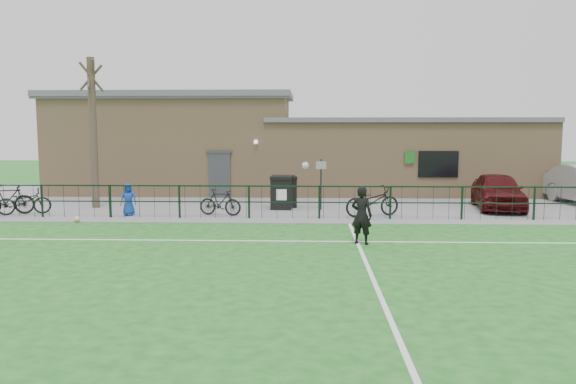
{
  "coord_description": "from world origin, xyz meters",
  "views": [
    {
      "loc": [
        0.62,
        -11.71,
        3.17
      ],
      "look_at": [
        0.0,
        5.0,
        1.3
      ],
      "focal_mm": 35.0,
      "sensor_mm": 36.0,
      "label": 1
    }
  ],
  "objects_px": {
    "bare_tree": "(93,134)",
    "bicycle_c": "(24,201)",
    "bicycle_b": "(7,200)",
    "ball_ground": "(77,219)",
    "sign_post": "(321,184)",
    "wheelie_bin_right": "(286,192)",
    "spectator_child": "(128,200)",
    "wheelie_bin_left": "(282,193)",
    "bicycle_d": "(220,202)",
    "bicycle_e": "(372,201)",
    "car_maroon": "(498,191)"
  },
  "relations": [
    {
      "from": "car_maroon",
      "to": "bicycle_b",
      "type": "relative_size",
      "value": 2.28
    },
    {
      "from": "bicycle_e",
      "to": "wheelie_bin_right",
      "type": "bearing_deg",
      "value": 32.74
    },
    {
      "from": "wheelie_bin_right",
      "to": "bicycle_d",
      "type": "height_order",
      "value": "wheelie_bin_right"
    },
    {
      "from": "wheelie_bin_left",
      "to": "spectator_child",
      "type": "distance_m",
      "value": 5.89
    },
    {
      "from": "wheelie_bin_left",
      "to": "sign_post",
      "type": "xyz_separation_m",
      "value": [
        1.54,
        -0.24,
        0.39
      ]
    },
    {
      "from": "wheelie_bin_right",
      "to": "bicycle_c",
      "type": "distance_m",
      "value": 9.93
    },
    {
      "from": "wheelie_bin_right",
      "to": "bicycle_e",
      "type": "bearing_deg",
      "value": -47.1
    },
    {
      "from": "bare_tree",
      "to": "bicycle_d",
      "type": "relative_size",
      "value": 3.7
    },
    {
      "from": "sign_post",
      "to": "bicycle_c",
      "type": "height_order",
      "value": "sign_post"
    },
    {
      "from": "bare_tree",
      "to": "ball_ground",
      "type": "distance_m",
      "value": 4.58
    },
    {
      "from": "sign_post",
      "to": "car_maroon",
      "type": "xyz_separation_m",
      "value": [
        7.02,
        0.49,
        -0.28
      ]
    },
    {
      "from": "bicycle_e",
      "to": "wheelie_bin_left",
      "type": "bearing_deg",
      "value": 40.28
    },
    {
      "from": "bicycle_b",
      "to": "spectator_child",
      "type": "height_order",
      "value": "spectator_child"
    },
    {
      "from": "bicycle_c",
      "to": "sign_post",
      "type": "bearing_deg",
      "value": -104.06
    },
    {
      "from": "bare_tree",
      "to": "bicycle_c",
      "type": "xyz_separation_m",
      "value": [
        -1.96,
        -1.93,
        -2.49
      ]
    },
    {
      "from": "bare_tree",
      "to": "bicycle_c",
      "type": "height_order",
      "value": "bare_tree"
    },
    {
      "from": "sign_post",
      "to": "bicycle_c",
      "type": "bearing_deg",
      "value": -171.62
    },
    {
      "from": "bicycle_d",
      "to": "bicycle_b",
      "type": "bearing_deg",
      "value": 104.15
    },
    {
      "from": "wheelie_bin_right",
      "to": "car_maroon",
      "type": "relative_size",
      "value": 0.28
    },
    {
      "from": "bicycle_e",
      "to": "bicycle_d",
      "type": "bearing_deg",
      "value": 68.78
    },
    {
      "from": "ball_ground",
      "to": "sign_post",
      "type": "bearing_deg",
      "value": 20.74
    },
    {
      "from": "bare_tree",
      "to": "wheelie_bin_right",
      "type": "distance_m",
      "value": 8.06
    },
    {
      "from": "bicycle_b",
      "to": "bicycle_e",
      "type": "xyz_separation_m",
      "value": [
        13.48,
        0.1,
        -0.0
      ]
    },
    {
      "from": "ball_ground",
      "to": "bicycle_c",
      "type": "bearing_deg",
      "value": 149.32
    },
    {
      "from": "wheelie_bin_left",
      "to": "bicycle_b",
      "type": "bearing_deg",
      "value": -164.81
    },
    {
      "from": "car_maroon",
      "to": "bicycle_b",
      "type": "xyz_separation_m",
      "value": [
        -18.66,
        -2.2,
        -0.16
      ]
    },
    {
      "from": "bicycle_e",
      "to": "spectator_child",
      "type": "bearing_deg",
      "value": 69.85
    },
    {
      "from": "wheelie_bin_left",
      "to": "spectator_child",
      "type": "bearing_deg",
      "value": -155.95
    },
    {
      "from": "bare_tree",
      "to": "bicycle_c",
      "type": "relative_size",
      "value": 3.21
    },
    {
      "from": "car_maroon",
      "to": "bicycle_c",
      "type": "distance_m",
      "value": 18.2
    },
    {
      "from": "wheelie_bin_right",
      "to": "ball_ground",
      "type": "relative_size",
      "value": 5.55
    },
    {
      "from": "bare_tree",
      "to": "car_maroon",
      "type": "bearing_deg",
      "value": 0.69
    },
    {
      "from": "wheelie_bin_left",
      "to": "bicycle_d",
      "type": "relative_size",
      "value": 0.76
    },
    {
      "from": "bicycle_b",
      "to": "bare_tree",
      "type": "bearing_deg",
      "value": -72.22
    },
    {
      "from": "wheelie_bin_right",
      "to": "car_maroon",
      "type": "xyz_separation_m",
      "value": [
        8.44,
        -0.28,
        0.13
      ]
    },
    {
      "from": "bicycle_c",
      "to": "bicycle_d",
      "type": "xyz_separation_m",
      "value": [
        7.32,
        0.04,
        -0.0
      ]
    },
    {
      "from": "wheelie_bin_right",
      "to": "bicycle_e",
      "type": "xyz_separation_m",
      "value": [
        3.25,
        -2.37,
        -0.04
      ]
    },
    {
      "from": "bicycle_c",
      "to": "ball_ground",
      "type": "height_order",
      "value": "bicycle_c"
    },
    {
      "from": "bare_tree",
      "to": "bicycle_d",
      "type": "distance_m",
      "value": 6.21
    },
    {
      "from": "wheelie_bin_right",
      "to": "spectator_child",
      "type": "relative_size",
      "value": 1.0
    },
    {
      "from": "bare_tree",
      "to": "wheelie_bin_left",
      "type": "xyz_separation_m",
      "value": [
        7.56,
        -0.06,
        -2.37
      ]
    },
    {
      "from": "spectator_child",
      "to": "bare_tree",
      "type": "bearing_deg",
      "value": 125.42
    },
    {
      "from": "bicycle_b",
      "to": "ball_ground",
      "type": "bearing_deg",
      "value": -135.18
    },
    {
      "from": "ball_ground",
      "to": "bare_tree",
      "type": "bearing_deg",
      "value": 100.96
    },
    {
      "from": "bicycle_c",
      "to": "ball_ground",
      "type": "distance_m",
      "value": 3.09
    },
    {
      "from": "wheelie_bin_left",
      "to": "bicycle_e",
      "type": "bearing_deg",
      "value": -24.27
    },
    {
      "from": "bare_tree",
      "to": "spectator_child",
      "type": "relative_size",
      "value": 5.09
    },
    {
      "from": "wheelie_bin_left",
      "to": "sign_post",
      "type": "bearing_deg",
      "value": -4.44
    },
    {
      "from": "spectator_child",
      "to": "bicycle_b",
      "type": "bearing_deg",
      "value": 170.37
    },
    {
      "from": "bicycle_b",
      "to": "bicycle_e",
      "type": "bearing_deg",
      "value": -109.98
    }
  ]
}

